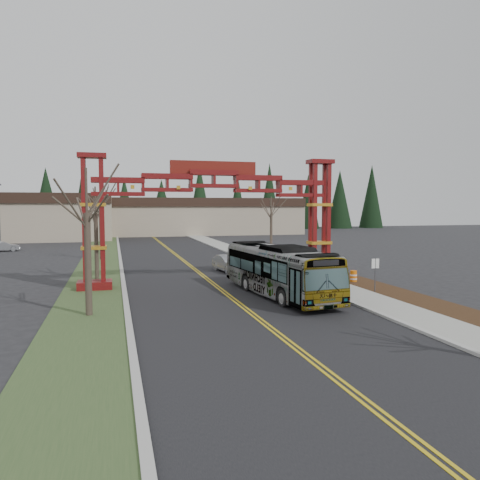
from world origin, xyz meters
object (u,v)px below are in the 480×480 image
object	(u,v)px
parked_car_far_a	(3,246)
bare_tree_right_far	(271,214)
silver_sedan	(229,264)
barrel_north	(319,267)
transit_bus	(279,270)
bare_tree_median_mid	(96,214)
barrel_mid	(318,267)
barrel_south	(353,277)
bare_tree_median_far	(100,206)
bare_tree_median_near	(87,214)
street_sign	(375,269)
retail_building_east	(199,216)
gateway_arch	(214,199)

from	to	relation	value
parked_car_far_a	bare_tree_right_far	world-z (taller)	bare_tree_right_far
silver_sedan	bare_tree_right_far	size ratio (longest dim) A/B	0.66
bare_tree_right_far	barrel_north	bearing A→B (deg)	-92.47
transit_bus	bare_tree_right_far	distance (m)	23.17
silver_sedan	bare_tree_median_mid	size ratio (longest dim) A/B	0.62
barrel_mid	barrel_south	bearing A→B (deg)	-84.20
parked_car_far_a	bare_tree_median_far	distance (m)	17.60
parked_car_far_a	bare_tree_median_near	world-z (taller)	bare_tree_median_near
barrel_mid	bare_tree_median_mid	bearing A→B (deg)	175.49
parked_car_far_a	street_sign	xyz separation A→B (m)	(28.86, -36.04, 0.97)
retail_building_east	bare_tree_median_near	bearing A→B (deg)	-104.49
parked_car_far_a	bare_tree_median_near	xyz separation A→B (m)	(11.77, -37.76, 4.53)
gateway_arch	retail_building_east	bearing A→B (deg)	80.83
retail_building_east	barrel_north	xyz separation A→B (m)	(-0.59, -58.87, -3.02)
retail_building_east	bare_tree_median_mid	xyz separation A→B (m)	(-18.00, -57.61, 1.40)
transit_bus	silver_sedan	world-z (taller)	transit_bus
bare_tree_median_far	barrel_north	size ratio (longest dim) A/B	7.79
transit_bus	bare_tree_right_far	bearing A→B (deg)	65.68
bare_tree_median_mid	bare_tree_right_far	world-z (taller)	bare_tree_median_mid
gateway_arch	bare_tree_median_far	distance (m)	19.64
parked_car_far_a	barrel_north	xyz separation A→B (m)	(29.18, -26.99, -0.12)
bare_tree_right_far	barrel_mid	xyz separation A→B (m)	(-0.74, -13.79, -4.09)
retail_building_east	parked_car_far_a	size ratio (longest dim) A/B	10.20
bare_tree_median_far	retail_building_east	bearing A→B (deg)	67.76
bare_tree_median_far	silver_sedan	bearing A→B (deg)	-48.97
retail_building_east	parked_car_far_a	bearing A→B (deg)	-133.04
bare_tree_median_near	parked_car_far_a	bearing A→B (deg)	107.31
transit_bus	barrel_mid	xyz separation A→B (m)	(6.30, 8.07, -1.05)
bare_tree_median_mid	bare_tree_right_far	xyz separation A→B (m)	(18.00, 12.43, -0.30)
gateway_arch	bare_tree_median_near	distance (m)	11.12
parked_car_far_a	gateway_arch	bearing A→B (deg)	-165.26
bare_tree_median_near	bare_tree_right_far	bearing A→B (deg)	53.64
gateway_arch	barrel_south	world-z (taller)	gateway_arch
bare_tree_median_near	barrel_mid	size ratio (longest dim) A/B	7.10
gateway_arch	street_sign	distance (m)	11.73
transit_bus	silver_sedan	bearing A→B (deg)	85.76
gateway_arch	transit_bus	size ratio (longest dim) A/B	1.61
gateway_arch	bare_tree_right_far	bearing A→B (deg)	59.20
silver_sedan	barrel_south	xyz separation A→B (m)	(7.23, -7.84, -0.26)
barrel_south	silver_sedan	bearing A→B (deg)	132.70
bare_tree_median_mid	barrel_north	distance (m)	18.00
silver_sedan	street_sign	world-z (taller)	street_sign
bare_tree_median_near	bare_tree_median_mid	xyz separation A→B (m)	(0.00, 12.02, -0.23)
transit_bus	parked_car_far_a	world-z (taller)	transit_bus
bare_tree_median_near	barrel_north	bearing A→B (deg)	31.74
bare_tree_median_far	barrel_south	bearing A→B (deg)	-48.31
street_sign	retail_building_east	bearing A→B (deg)	89.24
retail_building_east	street_sign	distance (m)	67.94
bare_tree_median_near	barrel_south	bearing A→B (deg)	17.69
bare_tree_median_far	street_sign	distance (m)	29.64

